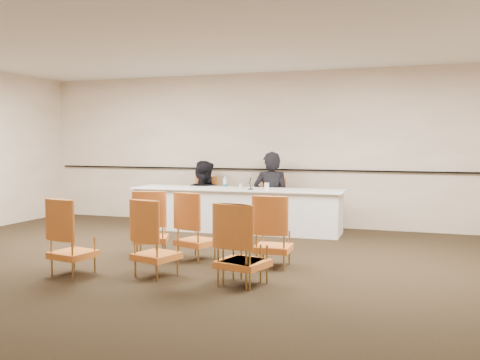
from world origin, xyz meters
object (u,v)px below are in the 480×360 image
at_px(aud_chair_front_left, 151,223).
at_px(aud_chair_back_right, 245,244).
at_px(panelist_second_chair, 203,201).
at_px(aud_chair_back_left, 73,236).
at_px(water_bottle, 225,183).
at_px(coffee_cup, 267,187).
at_px(aud_chair_front_mid, 197,226).
at_px(aud_chair_back_mid, 156,238).
at_px(panelist_main_chair, 271,203).
at_px(microphone, 251,182).
at_px(panelist_main, 271,201).
at_px(panel_table, 237,210).
at_px(aud_chair_extra, 240,244).
at_px(panelist_second, 203,205).
at_px(aud_chair_front_right, 273,231).
at_px(drinking_glass, 241,186).

xyz_separation_m(aud_chair_front_left, aud_chair_back_right, (1.78, -1.05, 0.00)).
bearing_deg(panelist_second_chair, aud_chair_back_left, -90.83).
height_order(water_bottle, coffee_cup, water_bottle).
bearing_deg(aud_chair_front_mid, water_bottle, 118.30).
distance_m(panelist_second_chair, aud_chair_front_left, 3.04).
relative_size(aud_chair_front_left, aud_chair_back_mid, 1.00).
xyz_separation_m(panelist_main_chair, microphone, (-0.19, -0.71, 0.44)).
bearing_deg(panelist_main, panelist_second_chair, -6.17).
height_order(water_bottle, aud_chair_front_mid, water_bottle).
bearing_deg(panelist_main_chair, panel_table, -131.73).
bearing_deg(coffee_cup, panelist_main_chair, 99.28).
bearing_deg(aud_chair_extra, panelist_second, 127.18).
xyz_separation_m(coffee_cup, aud_chair_back_left, (-1.45, -3.57, -0.38)).
distance_m(water_bottle, aud_chair_back_right, 3.75).
distance_m(aud_chair_back_mid, aud_chair_back_right, 1.15).
xyz_separation_m(panel_table, panelist_second_chair, (-0.91, 0.55, 0.08)).
height_order(aud_chair_front_right, aud_chair_back_left, same).
distance_m(panelist_main, drinking_glass, 0.82).
bearing_deg(aud_chair_back_mid, aud_chair_back_right, 13.91).
bearing_deg(aud_chair_front_mid, aud_chair_back_left, -115.09).
xyz_separation_m(microphone, aud_chair_front_left, (-0.74, -2.34, -0.44)).
xyz_separation_m(drinking_glass, aud_chair_extra, (1.19, -3.48, -0.36)).
bearing_deg(aud_chair_back_left, water_bottle, 90.57).
distance_m(water_bottle, aud_chair_back_left, 3.69).
distance_m(panelist_second, aud_chair_back_left, 4.27).
height_order(coffee_cup, aud_chair_front_left, aud_chair_front_left).
relative_size(aud_chair_front_mid, aud_chair_back_left, 1.00).
bearing_deg(aud_chair_extra, panel_table, 118.84).
distance_m(aud_chair_front_left, aud_chair_front_mid, 0.72).
xyz_separation_m(panelist_second, aud_chair_back_mid, (1.10, -4.02, 0.09)).
bearing_deg(aud_chair_back_mid, drinking_glass, 107.00).
distance_m(drinking_glass, aud_chair_front_right, 2.84).
xyz_separation_m(coffee_cup, aud_chair_front_mid, (-0.33, -2.33, -0.38)).
height_order(aud_chair_front_left, aud_chair_extra, same).
xyz_separation_m(aud_chair_front_left, aud_chair_front_mid, (0.72, -0.02, 0.00)).
distance_m(panelist_main_chair, panelist_second, 1.41).
height_order(panelist_main, panelist_second, panelist_main).
height_order(panelist_second_chair, aud_chair_front_mid, same).
xyz_separation_m(drinking_glass, aud_chair_back_right, (1.25, -3.47, -0.36)).
relative_size(panelist_main, aud_chair_front_right, 2.01).
distance_m(panelist_main_chair, drinking_glass, 0.83).
relative_size(panelist_main_chair, water_bottle, 4.28).
height_order(panelist_second_chair, aud_chair_back_mid, same).
bearing_deg(panelist_second_chair, water_bottle, -44.17).
relative_size(panelist_second_chair, aud_chair_back_mid, 1.00).
bearing_deg(panelist_main_chair, aud_chair_front_left, -108.83).
xyz_separation_m(water_bottle, aud_chair_front_right, (1.59, -2.42, -0.42)).
xyz_separation_m(coffee_cup, aud_chair_front_left, (-1.05, -2.31, -0.38)).
xyz_separation_m(panelist_second, aud_chair_extra, (2.19, -4.06, 0.09)).
bearing_deg(aud_chair_back_mid, aud_chair_front_mid, 99.87).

